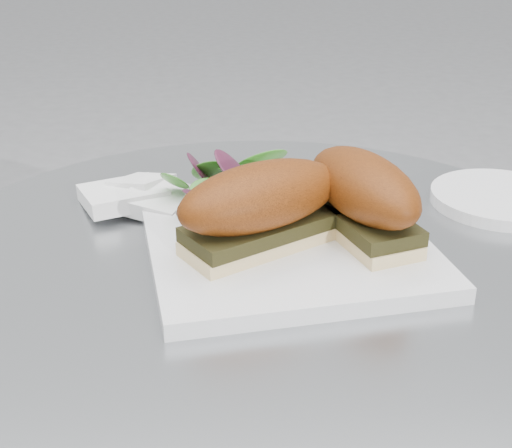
{
  "coord_description": "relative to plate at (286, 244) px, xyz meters",
  "views": [
    {
      "loc": [
        -0.06,
        -0.61,
        1.05
      ],
      "look_at": [
        -0.01,
        -0.0,
        0.77
      ],
      "focal_mm": 50.0,
      "sensor_mm": 36.0,
      "label": 1
    }
  ],
  "objects": [
    {
      "name": "salad",
      "position": [
        -0.05,
        0.08,
        0.03
      ],
      "size": [
        0.12,
        0.12,
        0.05
      ],
      "primitive_type": null,
      "color": "#459731",
      "rests_on": "plate"
    },
    {
      "name": "plate",
      "position": [
        0.0,
        0.0,
        0.0
      ],
      "size": [
        0.29,
        0.29,
        0.02
      ],
      "primitive_type": "cube",
      "rotation": [
        0.0,
        0.0,
        0.12
      ],
      "color": "white",
      "rests_on": "table"
    },
    {
      "name": "saucer",
      "position": [
        0.26,
        0.09,
        -0.0
      ],
      "size": [
        0.15,
        0.15,
        0.01
      ],
      "primitive_type": "cylinder",
      "color": "white",
      "rests_on": "table"
    },
    {
      "name": "sandwich_left",
      "position": [
        -0.03,
        -0.02,
        0.05
      ],
      "size": [
        0.19,
        0.15,
        0.08
      ],
      "rotation": [
        0.0,
        0.0,
        0.51
      ],
      "color": "#F5E199",
      "rests_on": "plate"
    },
    {
      "name": "sandwich_right",
      "position": [
        0.07,
        -0.0,
        0.05
      ],
      "size": [
        0.12,
        0.18,
        0.08
      ],
      "rotation": [
        0.0,
        0.0,
        -1.28
      ],
      "color": "#F5E199",
      "rests_on": "plate"
    },
    {
      "name": "napkin",
      "position": [
        -0.14,
        0.11,
        0.0
      ],
      "size": [
        0.12,
        0.12,
        0.02
      ],
      "primitive_type": null,
      "rotation": [
        0.0,
        0.0,
        0.03
      ],
      "color": "white",
      "rests_on": "table"
    }
  ]
}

